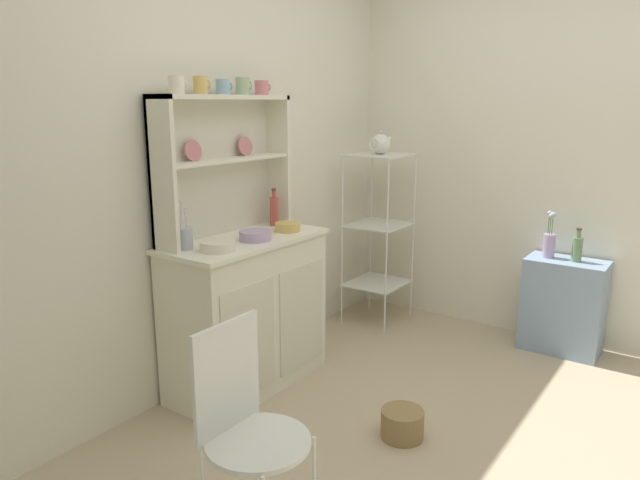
{
  "coord_description": "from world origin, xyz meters",
  "views": [
    {
      "loc": [
        -2.35,
        -0.74,
        1.57
      ],
      "look_at": [
        0.28,
        1.12,
        0.81
      ],
      "focal_mm": 32.94,
      "sensor_mm": 36.0,
      "label": 1
    }
  ],
  "objects_px": {
    "floor_basket": "(402,424)",
    "jam_bottle": "(274,210)",
    "cup_cream_0": "(177,85)",
    "bakers_rack": "(379,221)",
    "utensil_jar": "(185,238)",
    "flower_vase": "(549,242)",
    "hutch_shelf_unit": "(220,156)",
    "porcelain_teapot": "(380,144)",
    "oil_bottle": "(577,248)",
    "side_shelf_blue": "(563,306)",
    "bowl_mixing_large": "(218,246)",
    "hutch_cabinet": "(247,311)",
    "wire_chair": "(245,419)"
  },
  "relations": [
    {
      "from": "floor_basket",
      "to": "jam_bottle",
      "type": "distance_m",
      "value": 1.41
    },
    {
      "from": "cup_cream_0",
      "to": "bakers_rack",
      "type": "bearing_deg",
      "value": -7.67
    },
    {
      "from": "bakers_rack",
      "to": "utensil_jar",
      "type": "distance_m",
      "value": 1.66
    },
    {
      "from": "cup_cream_0",
      "to": "flower_vase",
      "type": "bearing_deg",
      "value": -36.12
    },
    {
      "from": "cup_cream_0",
      "to": "utensil_jar",
      "type": "bearing_deg",
      "value": -131.15
    },
    {
      "from": "hutch_shelf_unit",
      "to": "utensil_jar",
      "type": "xyz_separation_m",
      "value": [
        -0.35,
        -0.09,
        -0.38
      ]
    },
    {
      "from": "porcelain_teapot",
      "to": "oil_bottle",
      "type": "distance_m",
      "value": 1.43
    },
    {
      "from": "hutch_shelf_unit",
      "to": "side_shelf_blue",
      "type": "height_order",
      "value": "hutch_shelf_unit"
    },
    {
      "from": "bowl_mixing_large",
      "to": "porcelain_teapot",
      "type": "xyz_separation_m",
      "value": [
        1.57,
        -0.02,
        0.41
      ]
    },
    {
      "from": "side_shelf_blue",
      "to": "floor_basket",
      "type": "height_order",
      "value": "side_shelf_blue"
    },
    {
      "from": "jam_bottle",
      "to": "porcelain_teapot",
      "type": "relative_size",
      "value": 0.98
    },
    {
      "from": "hutch_cabinet",
      "to": "cup_cream_0",
      "type": "xyz_separation_m",
      "value": [
        -0.31,
        0.12,
        1.21
      ]
    },
    {
      "from": "bakers_rack",
      "to": "jam_bottle",
      "type": "xyz_separation_m",
      "value": [
        -0.94,
        0.18,
        0.19
      ]
    },
    {
      "from": "cup_cream_0",
      "to": "jam_bottle",
      "type": "xyz_separation_m",
      "value": [
        0.67,
        -0.04,
        -0.7
      ]
    },
    {
      "from": "hutch_cabinet",
      "to": "porcelain_teapot",
      "type": "distance_m",
      "value": 1.54
    },
    {
      "from": "hutch_shelf_unit",
      "to": "cup_cream_0",
      "type": "distance_m",
      "value": 0.48
    },
    {
      "from": "bowl_mixing_large",
      "to": "flower_vase",
      "type": "distance_m",
      "value": 2.13
    },
    {
      "from": "hutch_shelf_unit",
      "to": "bowl_mixing_large",
      "type": "bearing_deg",
      "value": -139.58
    },
    {
      "from": "hutch_shelf_unit",
      "to": "side_shelf_blue",
      "type": "xyz_separation_m",
      "value": [
        1.51,
        -1.49,
        -0.98
      ]
    },
    {
      "from": "floor_basket",
      "to": "flower_vase",
      "type": "bearing_deg",
      "value": -9.06
    },
    {
      "from": "floor_basket",
      "to": "cup_cream_0",
      "type": "bearing_deg",
      "value": 106.56
    },
    {
      "from": "hutch_shelf_unit",
      "to": "jam_bottle",
      "type": "distance_m",
      "value": 0.5
    },
    {
      "from": "hutch_shelf_unit",
      "to": "oil_bottle",
      "type": "xyz_separation_m",
      "value": [
        1.51,
        -1.54,
        -0.6
      ]
    },
    {
      "from": "wire_chair",
      "to": "porcelain_teapot",
      "type": "relative_size",
      "value": 3.73
    },
    {
      "from": "utensil_jar",
      "to": "floor_basket",
      "type": "bearing_deg",
      "value": -70.87
    },
    {
      "from": "hutch_cabinet",
      "to": "bakers_rack",
      "type": "distance_m",
      "value": 1.33
    },
    {
      "from": "side_shelf_blue",
      "to": "cup_cream_0",
      "type": "height_order",
      "value": "cup_cream_0"
    },
    {
      "from": "oil_bottle",
      "to": "wire_chair",
      "type": "bearing_deg",
      "value": 168.17
    },
    {
      "from": "hutch_shelf_unit",
      "to": "bakers_rack",
      "type": "xyz_separation_m",
      "value": [
        1.29,
        -0.26,
        -0.54
      ]
    },
    {
      "from": "bakers_rack",
      "to": "flower_vase",
      "type": "relative_size",
      "value": 4.06
    },
    {
      "from": "wire_chair",
      "to": "porcelain_teapot",
      "type": "xyz_separation_m",
      "value": [
        2.24,
        0.77,
        0.77
      ]
    },
    {
      "from": "hutch_shelf_unit",
      "to": "flower_vase",
      "type": "xyz_separation_m",
      "value": [
        1.51,
        -1.37,
        -0.58
      ]
    },
    {
      "from": "hutch_shelf_unit",
      "to": "flower_vase",
      "type": "height_order",
      "value": "hutch_shelf_unit"
    },
    {
      "from": "wire_chair",
      "to": "jam_bottle",
      "type": "bearing_deg",
      "value": 35.06
    },
    {
      "from": "hutch_cabinet",
      "to": "hutch_shelf_unit",
      "type": "height_order",
      "value": "hutch_shelf_unit"
    },
    {
      "from": "bakers_rack",
      "to": "oil_bottle",
      "type": "height_order",
      "value": "bakers_rack"
    },
    {
      "from": "floor_basket",
      "to": "porcelain_teapot",
      "type": "height_order",
      "value": "porcelain_teapot"
    },
    {
      "from": "hutch_cabinet",
      "to": "oil_bottle",
      "type": "bearing_deg",
      "value": -42.33
    },
    {
      "from": "oil_bottle",
      "to": "bowl_mixing_large",
      "type": "bearing_deg",
      "value": 143.93
    },
    {
      "from": "hutch_shelf_unit",
      "to": "porcelain_teapot",
      "type": "distance_m",
      "value": 1.31
    },
    {
      "from": "jam_bottle",
      "to": "oil_bottle",
      "type": "height_order",
      "value": "jam_bottle"
    },
    {
      "from": "side_shelf_blue",
      "to": "oil_bottle",
      "type": "height_order",
      "value": "oil_bottle"
    },
    {
      "from": "hutch_cabinet",
      "to": "cup_cream_0",
      "type": "bearing_deg",
      "value": 158.7
    },
    {
      "from": "cup_cream_0",
      "to": "bowl_mixing_large",
      "type": "relative_size",
      "value": 0.52
    },
    {
      "from": "bakers_rack",
      "to": "flower_vase",
      "type": "bearing_deg",
      "value": -78.73
    },
    {
      "from": "porcelain_teapot",
      "to": "flower_vase",
      "type": "height_order",
      "value": "porcelain_teapot"
    },
    {
      "from": "oil_bottle",
      "to": "hutch_shelf_unit",
      "type": "bearing_deg",
      "value": 134.46
    },
    {
      "from": "utensil_jar",
      "to": "hutch_shelf_unit",
      "type": "bearing_deg",
      "value": 13.66
    },
    {
      "from": "porcelain_teapot",
      "to": "wire_chair",
      "type": "bearing_deg",
      "value": -161.15
    },
    {
      "from": "hutch_cabinet",
      "to": "floor_basket",
      "type": "bearing_deg",
      "value": -89.35
    }
  ]
}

